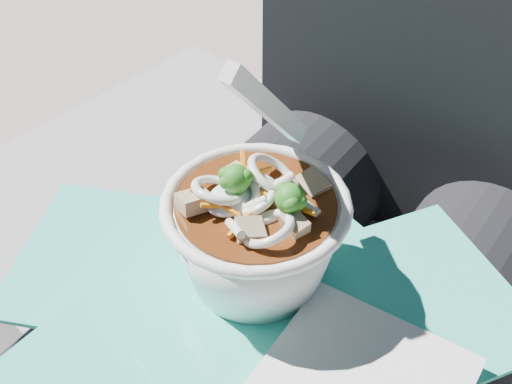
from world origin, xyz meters
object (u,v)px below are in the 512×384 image
Objects in this scene: plastic_bag at (258,315)px; lap at (273,365)px; udon_bowl at (256,230)px; person_body at (331,279)px.

lap is at bearing 86.10° from plastic_bag.
udon_bowl is at bearing 161.26° from lap.
person_body is at bearing 75.39° from udon_bowl.
plastic_bag is at bearing -90.68° from person_body.
lap is 0.09m from plastic_bag.
person_body is 2.43× the size of plastic_bag.
udon_bowl reaches higher than lap.
person_body is (0.00, 0.09, 0.02)m from lap.
plastic_bag is (-0.00, -0.11, 0.06)m from person_body.
plastic_bag is at bearing -93.90° from lap.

